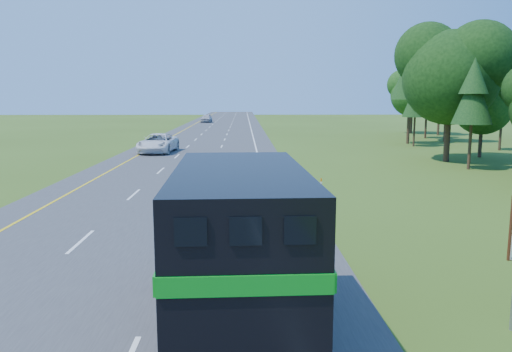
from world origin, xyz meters
name	(u,v)px	position (x,y,z in m)	size (l,w,h in m)	color
road	(207,144)	(0.00, 50.00, 0.02)	(15.00, 260.00, 0.04)	#38383A
lane_markings	(207,144)	(0.00, 50.00, 0.04)	(11.15, 260.00, 0.01)	yellow
horse_truck	(239,242)	(4.07, 3.94, 2.07)	(2.96, 8.66, 3.79)	black
white_suv	(158,143)	(-4.04, 41.23, 0.94)	(2.99, 6.49, 1.80)	white
far_car	(206,118)	(-3.64, 99.99, 0.92)	(2.07, 5.15, 1.75)	#ADACB3
delineator	(321,187)	(8.30, 19.09, 0.56)	(0.09, 0.05, 1.04)	orange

